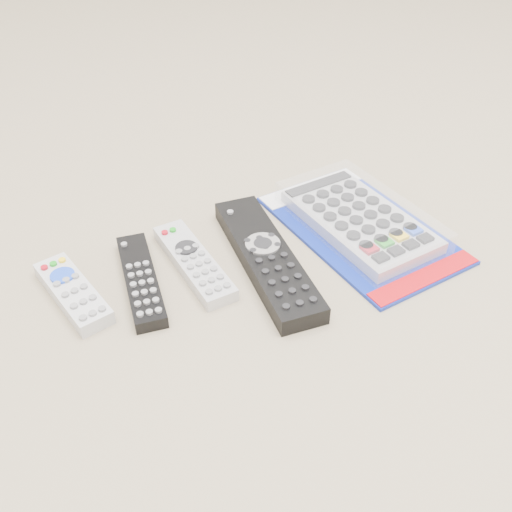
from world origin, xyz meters
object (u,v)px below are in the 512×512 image
remote_slim_black (141,280)px  remote_silver_dvd (194,262)px  jumbo_remote_packaged (360,219)px  remote_small_grey (73,292)px  remote_large_black (267,258)px

remote_slim_black → remote_silver_dvd: 0.07m
jumbo_remote_packaged → remote_small_grey: bearing=170.0°
remote_silver_dvd → remote_slim_black: bearing=179.0°
remote_small_grey → jumbo_remote_packaged: (0.39, -0.05, 0.01)m
remote_large_black → jumbo_remote_packaged: jumbo_remote_packaged is taller
remote_small_grey → remote_silver_dvd: (0.15, -0.02, -0.00)m
jumbo_remote_packaged → remote_large_black: bearing=-179.8°
remote_silver_dvd → jumbo_remote_packaged: size_ratio=0.59×
remote_large_black → remote_silver_dvd: bearing=162.1°
remote_silver_dvd → jumbo_remote_packaged: jumbo_remote_packaged is taller
remote_silver_dvd → jumbo_remote_packaged: 0.24m
remote_small_grey → remote_slim_black: size_ratio=0.83×
remote_small_grey → remote_large_black: remote_large_black is taller
remote_small_grey → jumbo_remote_packaged: size_ratio=0.50×
remote_slim_black → remote_large_black: bearing=-3.9°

